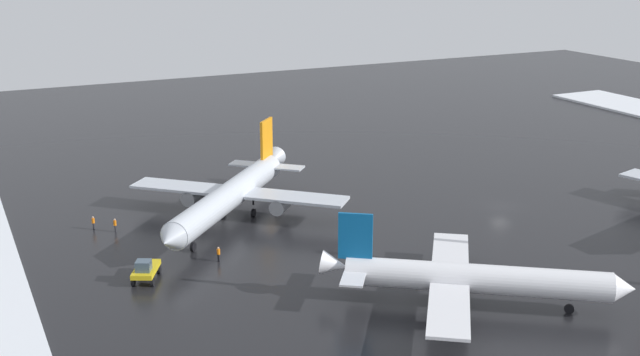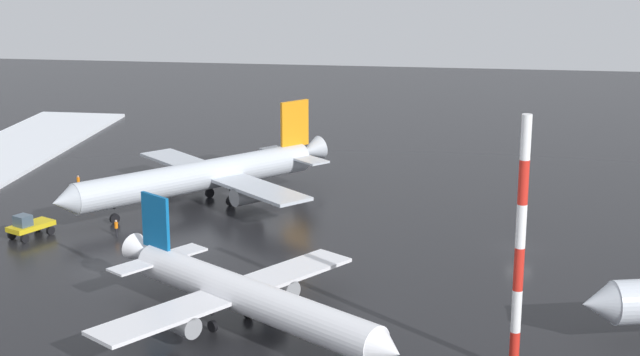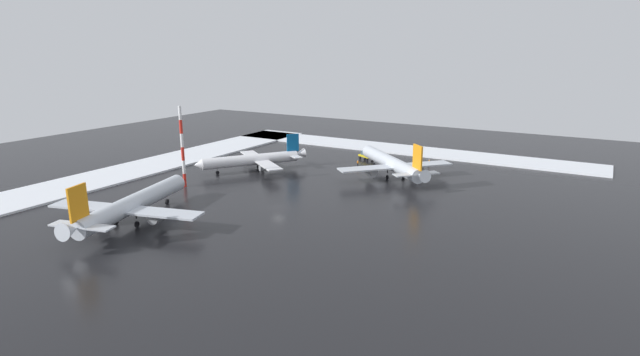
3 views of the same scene
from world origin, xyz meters
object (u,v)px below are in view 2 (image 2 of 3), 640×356
at_px(ground_crew_near_tug, 90,187).
at_px(ground_crew_by_nose_gear, 116,227).
at_px(pushback_tug, 29,225).
at_px(ground_crew_mid_apron, 78,182).
at_px(antenna_mast, 520,248).
at_px(airplane_parked_starboard, 245,296).
at_px(airplane_foreground_jet, 204,175).

distance_m(ground_crew_near_tug, ground_crew_by_nose_gear, 16.61).
xyz_separation_m(pushback_tug, ground_crew_mid_apron, (-1.94, 18.05, -0.31)).
distance_m(ground_crew_by_nose_gear, antenna_mast, 46.81).
height_order(ground_crew_near_tug, antenna_mast, antenna_mast).
bearing_deg(airplane_parked_starboard, ground_crew_near_tug, 161.72).
height_order(airplane_foreground_jet, antenna_mast, antenna_mast).
height_order(ground_crew_by_nose_gear, ground_crew_mid_apron, same).
distance_m(airplane_parked_starboard, ground_crew_near_tug, 44.37).
bearing_deg(ground_crew_mid_apron, airplane_parked_starboard, -35.22).
bearing_deg(ground_crew_near_tug, airplane_foreground_jet, -171.10).
bearing_deg(antenna_mast, pushback_tug, 152.88).
distance_m(ground_crew_mid_apron, antenna_mast, 64.90).
relative_size(airplane_parked_starboard, antenna_mast, 1.39).
relative_size(airplane_foreground_jet, ground_crew_mid_apron, 16.33).
bearing_deg(airplane_foreground_jet, ground_crew_mid_apron, -61.30).
bearing_deg(airplane_foreground_jet, pushback_tug, -3.25).
height_order(ground_crew_near_tug, ground_crew_by_nose_gear, same).
xyz_separation_m(ground_crew_by_nose_gear, ground_crew_mid_apron, (-10.48, 16.40, 0.00)).
bearing_deg(airplane_foreground_jet, ground_crew_by_nose_gear, 17.08).
bearing_deg(antenna_mast, airplane_parked_starboard, 167.98).
bearing_deg(ground_crew_mid_apron, ground_crew_near_tug, -24.25).
xyz_separation_m(pushback_tug, ground_crew_by_nose_gear, (8.54, 1.65, -0.31)).
relative_size(airplane_parked_starboard, ground_crew_near_tug, 15.09).
bearing_deg(ground_crew_by_nose_gear, airplane_parked_starboard, 111.22).
bearing_deg(pushback_tug, airplane_foreground_jet, 160.73).
xyz_separation_m(airplane_parked_starboard, antenna_mast, (20.27, -4.32, 6.36)).
bearing_deg(airplane_parked_starboard, antenna_mast, 23.36).
distance_m(airplane_foreground_jet, ground_crew_near_tug, 14.57).
xyz_separation_m(airplane_foreground_jet, ground_crew_mid_apron, (-16.41, 4.16, -2.45)).
relative_size(airplane_foreground_jet, ground_crew_by_nose_gear, 16.33).
bearing_deg(antenna_mast, ground_crew_mid_apron, 139.24).
xyz_separation_m(ground_crew_near_tug, ground_crew_mid_apron, (-2.22, 1.99, 0.00)).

